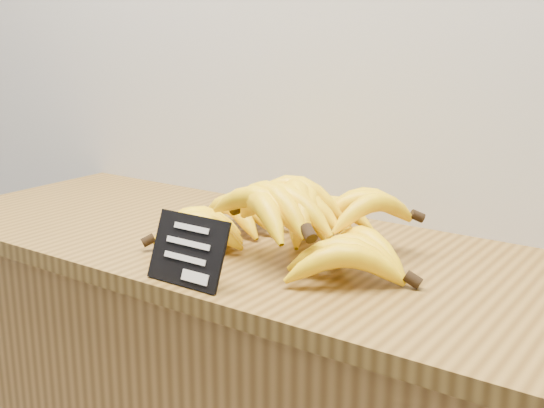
{
  "coord_description": "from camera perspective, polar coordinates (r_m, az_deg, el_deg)",
  "views": [
    {
      "loc": [
        0.55,
        1.79,
        1.31
      ],
      "look_at": [
        -0.08,
        2.7,
        1.02
      ],
      "focal_mm": 45.0,
      "sensor_mm": 36.0,
      "label": 1
    }
  ],
  "objects": [
    {
      "name": "banana_pile",
      "position": [
        1.17,
        1.43,
        -1.2
      ],
      "size": [
        0.52,
        0.4,
        0.13
      ],
      "color": "yellow",
      "rests_on": "counter_top"
    },
    {
      "name": "chalkboard_sign",
      "position": [
        1.04,
        -7.07,
        -3.88
      ],
      "size": [
        0.14,
        0.04,
        0.1
      ],
      "primitive_type": "cube",
      "rotation": [
        -0.38,
        0.0,
        0.0
      ],
      "color": "black",
      "rests_on": "counter_top"
    },
    {
      "name": "counter_top",
      "position": [
        1.21,
        1.35,
        -4.32
      ],
      "size": [
        1.53,
        0.54,
        0.03
      ],
      "primitive_type": "cube",
      "color": "olive",
      "rests_on": "counter"
    }
  ]
}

